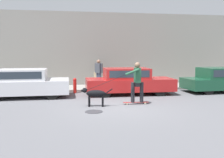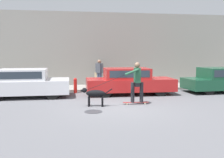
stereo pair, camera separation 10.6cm
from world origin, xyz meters
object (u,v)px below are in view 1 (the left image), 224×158
object	(u,v)px
parked_car_2	(222,80)
dog	(95,94)
parked_car_1	(129,82)
fire_hydrant	(75,85)
parked_car_0	(25,83)
skateboarder	(137,80)
pedestrian_with_bag	(98,72)

from	to	relation	value
parked_car_2	dog	world-z (taller)	parked_car_2
parked_car_1	fire_hydrant	size ratio (longest dim) A/B	5.58
parked_car_1	parked_car_0	bearing A→B (deg)	-178.65
parked_car_0	skateboarder	size ratio (longest dim) A/B	1.51
parked_car_0	skateboarder	world-z (taller)	skateboarder
parked_car_0	pedestrian_with_bag	size ratio (longest dim) A/B	2.53
dog	parked_car_0	bearing A→B (deg)	-30.38
fire_hydrant	dog	bearing A→B (deg)	-79.58
parked_car_2	dog	size ratio (longest dim) A/B	3.52
dog	skateboarder	xyz separation A→B (m)	(1.73, 0.14, 0.48)
pedestrian_with_bag	fire_hydrant	distance (m)	2.30
parked_car_2	fire_hydrant	distance (m)	7.79
parked_car_2	dog	xyz separation A→B (m)	(-7.09, -2.62, -0.12)
parked_car_2	dog	distance (m)	7.56
parked_car_0	parked_car_1	distance (m)	4.95
parked_car_1	parked_car_2	size ratio (longest dim) A/B	1.03
parked_car_1	dog	world-z (taller)	parked_car_1
skateboarder	fire_hydrant	world-z (taller)	skateboarder
parked_car_2	parked_car_0	bearing A→B (deg)	177.82
skateboarder	dog	bearing A→B (deg)	7.82
dog	pedestrian_with_bag	size ratio (longest dim) A/B	0.78
parked_car_1	parked_car_2	distance (m)	5.09
dog	skateboarder	size ratio (longest dim) A/B	0.47
parked_car_1	dog	bearing A→B (deg)	-125.94
parked_car_0	fire_hydrant	world-z (taller)	parked_car_0
dog	fire_hydrant	distance (m)	3.56
parked_car_2	pedestrian_with_bag	bearing A→B (deg)	155.54
parked_car_0	parked_car_2	xyz separation A→B (m)	(10.05, -0.00, -0.03)
pedestrian_with_bag	fire_hydrant	world-z (taller)	pedestrian_with_bag
parked_car_0	dog	size ratio (longest dim) A/B	3.24
parked_car_2	pedestrian_with_bag	xyz separation A→B (m)	(-6.30, 2.58, 0.35)
dog	parked_car_1	bearing A→B (deg)	-116.03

